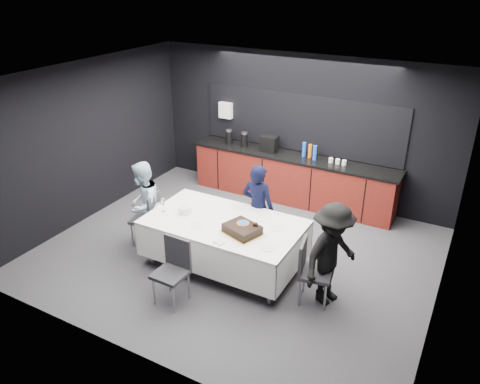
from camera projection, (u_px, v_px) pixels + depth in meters
name	position (u px, v px, depth m)	size (l,w,h in m)	color
ground	(237.00, 253.00, 7.57)	(6.00, 6.00, 0.00)	#444449
room_shell	(237.00, 144.00, 6.76)	(6.04, 5.04, 2.82)	white
kitchenette	(291.00, 174.00, 9.09)	(4.10, 0.64, 2.05)	#5B140E
party_table	(224.00, 229.00, 6.97)	(2.32, 1.32, 0.78)	#99999E
cake_assembly	(242.00, 229.00, 6.58)	(0.61, 0.55, 0.16)	#EEAE46
plate_stack	(185.00, 210.00, 7.14)	(0.21, 0.21, 0.10)	white
loose_plate_near	(196.00, 225.00, 6.81)	(0.19, 0.19, 0.01)	white
loose_plate_right_a	(277.00, 228.00, 6.72)	(0.18, 0.18, 0.01)	white
loose_plate_right_b	(267.00, 247.00, 6.26)	(0.22, 0.22, 0.01)	white
loose_plate_far	(238.00, 208.00, 7.30)	(0.22, 0.22, 0.01)	white
fork_pile	(219.00, 242.00, 6.37)	(0.14, 0.09, 0.02)	white
champagne_flute	(163.00, 202.00, 7.12)	(0.06, 0.06, 0.22)	white
chair_left	(149.00, 215.00, 7.59)	(0.50, 0.50, 0.92)	#2B2B2F
chair_right	(310.00, 267.00, 6.28)	(0.49, 0.49, 0.92)	#2B2B2F
chair_near	(174.00, 266.00, 6.30)	(0.43, 0.43, 0.92)	#2B2B2F
person_center	(258.00, 208.00, 7.38)	(0.54, 0.35, 1.48)	black
person_left	(144.00, 205.00, 7.53)	(0.70, 0.55, 1.44)	silver
person_right	(332.00, 255.00, 6.17)	(0.96, 0.55, 1.48)	black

